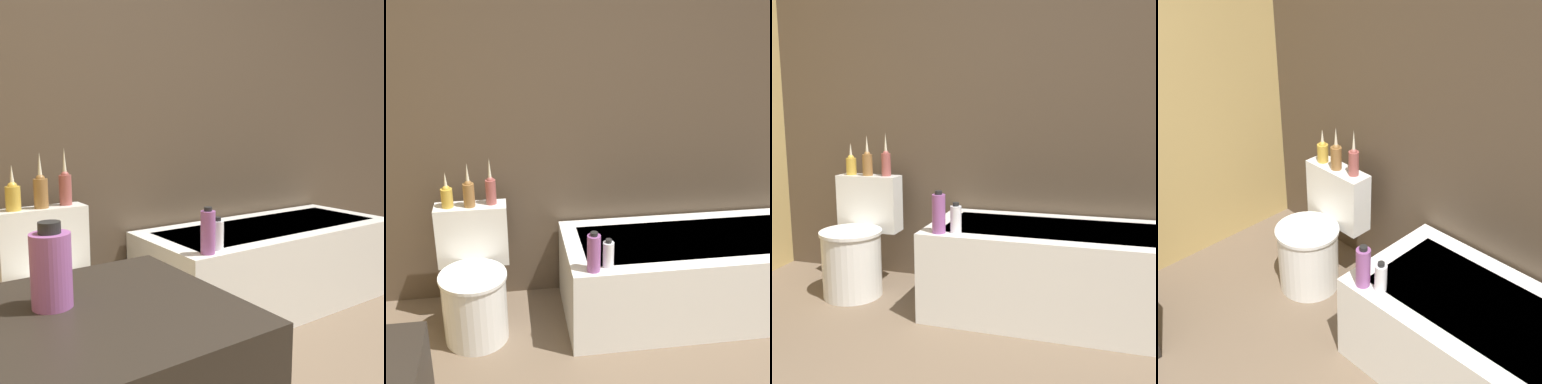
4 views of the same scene
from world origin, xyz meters
TOP-DOWN VIEW (x-y plane):
  - wall_back_tiled at (0.00, 2.29)m, footprint 6.40×0.06m
  - bathtub at (0.65, 1.89)m, footprint 1.66×0.71m
  - toilet at (-0.72, 1.87)m, footprint 0.42×0.53m
  - vase_gold at (-0.85, 2.05)m, footprint 0.07×0.07m
  - vase_silver at (-0.72, 2.05)m, footprint 0.07×0.07m
  - vase_bronze at (-0.59, 2.07)m, footprint 0.06×0.06m
  - shampoo_bottle_tall at (-0.06, 1.60)m, footprint 0.07×0.07m
  - shampoo_bottle_short at (0.03, 1.63)m, footprint 0.06×0.06m

SIDE VIEW (x-z plane):
  - bathtub at x=0.65m, z-range 0.00..0.52m
  - toilet at x=-0.72m, z-range -0.06..0.68m
  - shampoo_bottle_short at x=0.03m, z-range 0.51..0.67m
  - shampoo_bottle_tall at x=-0.06m, z-range 0.51..0.74m
  - vase_gold at x=-0.85m, z-range 0.71..0.92m
  - vase_silver at x=-0.72m, z-range 0.70..0.97m
  - vase_bronze at x=-0.59m, z-range 0.70..0.98m
  - wall_back_tiled at x=0.00m, z-range 0.00..2.60m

